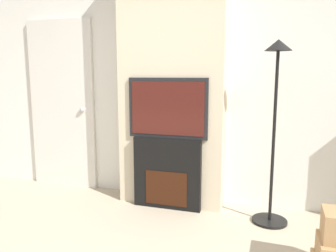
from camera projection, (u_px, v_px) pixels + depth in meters
wall_back at (177, 81)px, 3.69m from camera, size 6.00×0.06×2.70m
chimney_breast at (172, 81)px, 3.51m from camera, size 1.14×0.32×2.70m
fireplace at (168, 173)px, 3.51m from camera, size 0.73×0.15×0.76m
television at (168, 108)px, 3.39m from camera, size 0.85×0.07×0.63m
floor_lamp at (275, 109)px, 3.02m from camera, size 0.33×0.33×1.74m
entry_door at (62, 105)px, 4.12m from camera, size 0.89×0.09×2.09m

